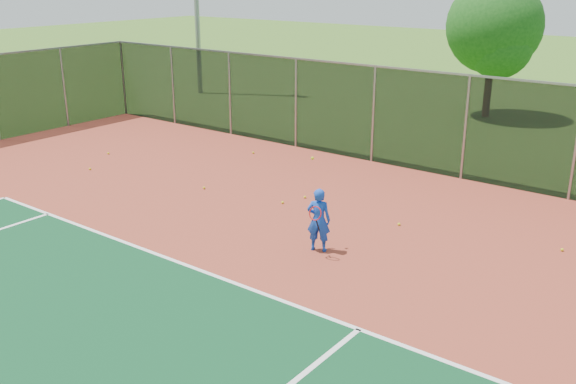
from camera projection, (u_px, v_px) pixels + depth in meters
name	position (u px, v px, depth m)	size (l,w,h in m)	color
ground	(142.00, 372.00, 9.67)	(120.00, 120.00, 0.00)	#38631C
court_apron	(231.00, 318.00, 11.18)	(30.00, 20.00, 0.02)	#9C3B27
fence_back	(465.00, 127.00, 18.20)	(30.00, 0.06, 3.03)	black
tennis_player	(319.00, 220.00, 13.65)	(0.60, 0.67, 2.04)	blue
practice_ball_0	(283.00, 202.00, 16.65)	(0.07, 0.07, 0.07)	yellow
practice_ball_2	(253.00, 153.00, 21.25)	(0.07, 0.07, 0.07)	yellow
practice_ball_3	(305.00, 197.00, 17.05)	(0.07, 0.07, 0.07)	yellow
practice_ball_4	(108.00, 153.00, 21.17)	(0.07, 0.07, 0.07)	yellow
practice_ball_5	(562.00, 250.00, 13.81)	(0.07, 0.07, 0.07)	yellow
practice_ball_6	(90.00, 169.00, 19.49)	(0.07, 0.07, 0.07)	yellow
practice_ball_7	(399.00, 224.00, 15.21)	(0.07, 0.07, 0.07)	yellow
practice_ball_8	(204.00, 188.00, 17.78)	(0.07, 0.07, 0.07)	yellow
tree_back_left	(496.00, 31.00, 25.54)	(3.81, 3.81, 5.60)	#3C2316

